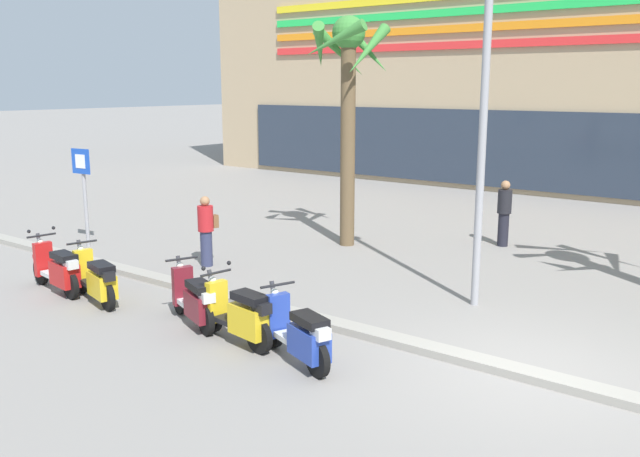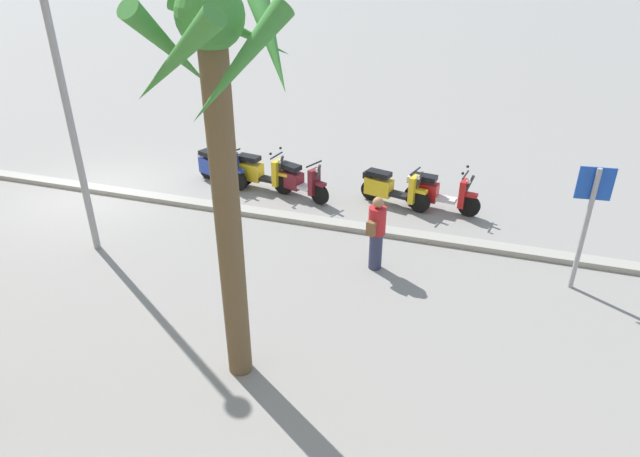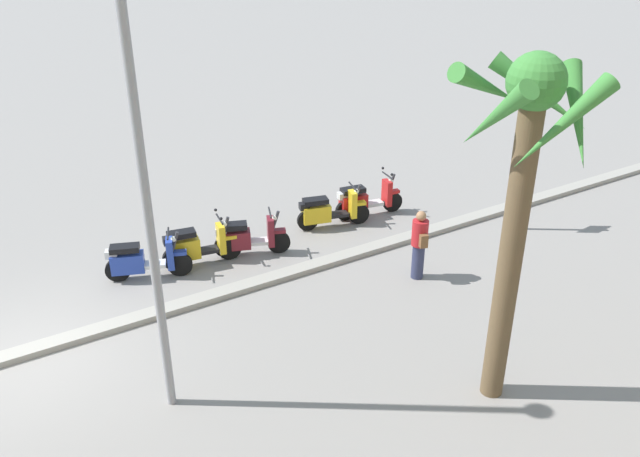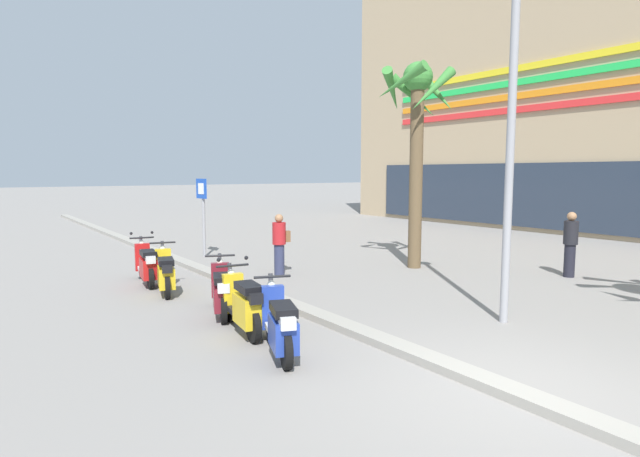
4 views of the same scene
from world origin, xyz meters
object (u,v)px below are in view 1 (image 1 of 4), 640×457
at_px(scooter_maroon_second_in_line, 195,300).
at_px(pedestrian_strolling_near_curb, 504,212).
at_px(scooter_yellow_far_back, 96,280).
at_px(palm_tree_by_mall_entrance, 347,79).
at_px(street_lamp, 486,66).
at_px(scooter_yellow_gap_after_mid, 239,315).
at_px(crossing_sign, 84,186).
at_px(scooter_red_mid_rear, 58,270).
at_px(pedestrian_by_palm_tree, 206,229).
at_px(scooter_blue_mid_front, 299,335).

height_order(scooter_maroon_second_in_line, pedestrian_strolling_near_curb, pedestrian_strolling_near_curb).
distance_m(scooter_yellow_far_back, pedestrian_strolling_near_curb, 9.69).
height_order(palm_tree_by_mall_entrance, street_lamp, street_lamp).
relative_size(scooter_yellow_gap_after_mid, street_lamp, 0.25).
xyz_separation_m(crossing_sign, street_lamp, (9.52, 1.53, 2.70)).
bearing_deg(street_lamp, scooter_maroon_second_in_line, -129.67).
bearing_deg(crossing_sign, palm_tree_by_mall_entrance, 38.72).
relative_size(scooter_maroon_second_in_line, palm_tree_by_mall_entrance, 0.30).
bearing_deg(scooter_maroon_second_in_line, pedestrian_strolling_near_curb, 78.38).
height_order(scooter_yellow_far_back, street_lamp, street_lamp).
bearing_deg(palm_tree_by_mall_entrance, pedestrian_strolling_near_curb, 35.60).
xyz_separation_m(scooter_yellow_far_back, scooter_maroon_second_in_line, (2.32, 0.25, 0.00)).
bearing_deg(street_lamp, scooter_red_mid_rear, -147.92).
height_order(scooter_yellow_far_back, scooter_yellow_gap_after_mid, scooter_yellow_gap_after_mid).
relative_size(scooter_yellow_gap_after_mid, pedestrian_strolling_near_curb, 1.08).
relative_size(pedestrian_strolling_near_curb, pedestrian_by_palm_tree, 1.05).
xyz_separation_m(pedestrian_by_palm_tree, street_lamp, (5.83, 1.03, 3.39)).
xyz_separation_m(crossing_sign, pedestrian_by_palm_tree, (3.69, 0.50, -0.69)).
distance_m(scooter_red_mid_rear, scooter_yellow_far_back, 1.12).
xyz_separation_m(scooter_yellow_far_back, crossing_sign, (-4.03, 2.55, 1.06)).
distance_m(scooter_blue_mid_front, crossing_sign, 9.11).
height_order(scooter_blue_mid_front, crossing_sign, crossing_sign).
height_order(scooter_yellow_far_back, crossing_sign, crossing_sign).
relative_size(scooter_blue_mid_front, pedestrian_strolling_near_curb, 1.06).
distance_m(scooter_yellow_far_back, scooter_blue_mid_front, 4.67).
relative_size(palm_tree_by_mall_entrance, pedestrian_strolling_near_curb, 3.37).
xyz_separation_m(scooter_blue_mid_front, pedestrian_strolling_near_curb, (-0.60, 8.72, 0.41)).
bearing_deg(scooter_blue_mid_front, scooter_yellow_gap_after_mid, 178.06).
distance_m(scooter_maroon_second_in_line, scooter_yellow_gap_after_mid, 1.16).
height_order(crossing_sign, pedestrian_strolling_near_curb, crossing_sign).
height_order(pedestrian_by_palm_tree, street_lamp, street_lamp).
bearing_deg(scooter_yellow_far_back, street_lamp, 36.63).
distance_m(scooter_blue_mid_front, palm_tree_by_mall_entrance, 8.29).
xyz_separation_m(crossing_sign, palm_tree_by_mall_entrance, (4.97, 3.98, 2.52)).
height_order(scooter_yellow_gap_after_mid, crossing_sign, crossing_sign).
bearing_deg(scooter_yellow_gap_after_mid, street_lamp, 63.10).
relative_size(scooter_yellow_far_back, palm_tree_by_mall_entrance, 0.33).
height_order(scooter_maroon_second_in_line, palm_tree_by_mall_entrance, palm_tree_by_mall_entrance).
relative_size(scooter_red_mid_rear, scooter_maroon_second_in_line, 1.14).
xyz_separation_m(pedestrian_strolling_near_curb, pedestrian_by_palm_tree, (-4.41, -5.73, -0.04)).
distance_m(scooter_yellow_far_back, scooter_yellow_gap_after_mid, 3.47).
height_order(scooter_red_mid_rear, pedestrian_by_palm_tree, pedestrian_by_palm_tree).
relative_size(scooter_blue_mid_front, pedestrian_by_palm_tree, 1.12).
bearing_deg(scooter_yellow_far_back, palm_tree_by_mall_entrance, 81.86).
height_order(scooter_blue_mid_front, pedestrian_strolling_near_curb, pedestrian_strolling_near_curb).
height_order(scooter_red_mid_rear, scooter_blue_mid_front, scooter_red_mid_rear).
relative_size(scooter_yellow_far_back, crossing_sign, 0.75).
xyz_separation_m(scooter_yellow_gap_after_mid, pedestrian_by_palm_tree, (-3.81, 2.95, 0.35)).
xyz_separation_m(pedestrian_strolling_near_curb, street_lamp, (1.42, -4.70, 3.35)).
distance_m(pedestrian_strolling_near_curb, pedestrian_by_palm_tree, 7.23).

